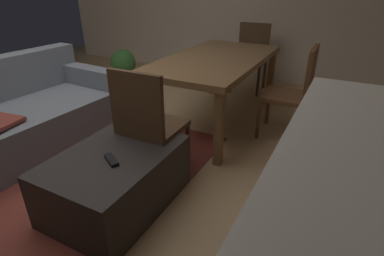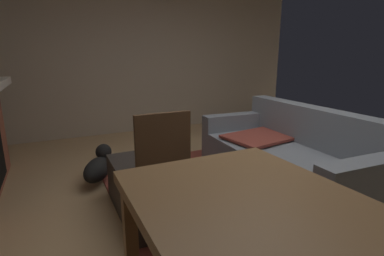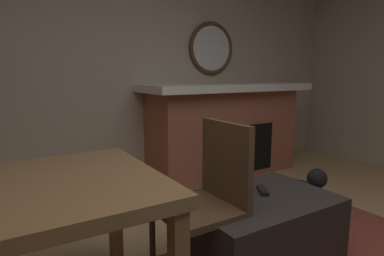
{
  "view_description": "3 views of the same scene",
  "coord_description": "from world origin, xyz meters",
  "px_view_note": "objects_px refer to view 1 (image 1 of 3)",
  "views": [
    {
      "loc": [
        -1.67,
        -2.15,
        1.5
      ],
      "look_at": [
        -0.0,
        -1.27,
        0.57
      ],
      "focal_mm": 28.53,
      "sensor_mm": 36.0,
      "label": 1
    },
    {
      "loc": [
        1.9,
        -1.59,
        1.34
      ],
      "look_at": [
        -0.07,
        -0.63,
        0.79
      ],
      "focal_mm": 27.02,
      "sensor_mm": 36.0,
      "label": 2
    },
    {
      "loc": [
        1.07,
        0.61,
        1.21
      ],
      "look_at": [
        0.3,
        -0.64,
        0.96
      ],
      "focal_mm": 30.02,
      "sensor_mm": 36.0,
      "label": 3
    }
  ],
  "objects_px": {
    "ottoman_coffee_table": "(117,179)",
    "dining_chair_east": "(251,53)",
    "potted_plant": "(123,65)",
    "couch": "(9,122)",
    "dining_chair_west": "(147,121)",
    "dining_table": "(216,64)",
    "dining_chair_south": "(296,88)",
    "tv_remote": "(111,160)"
  },
  "relations": [
    {
      "from": "ottoman_coffee_table",
      "to": "dining_chair_west",
      "type": "distance_m",
      "value": 0.49
    },
    {
      "from": "dining_chair_south",
      "to": "couch",
      "type": "bearing_deg",
      "value": 123.97
    },
    {
      "from": "dining_chair_west",
      "to": "potted_plant",
      "type": "relative_size",
      "value": 1.76
    },
    {
      "from": "potted_plant",
      "to": "ottoman_coffee_table",
      "type": "bearing_deg",
      "value": -142.0
    },
    {
      "from": "ottoman_coffee_table",
      "to": "dining_chair_east",
      "type": "height_order",
      "value": "dining_chair_east"
    },
    {
      "from": "dining_chair_east",
      "to": "dining_chair_south",
      "type": "xyz_separation_m",
      "value": [
        -1.3,
        -0.87,
        0.0
      ]
    },
    {
      "from": "tv_remote",
      "to": "ottoman_coffee_table",
      "type": "bearing_deg",
      "value": 64.1
    },
    {
      "from": "dining_chair_west",
      "to": "potted_plant",
      "type": "xyz_separation_m",
      "value": [
        1.92,
        1.81,
        -0.23
      ]
    },
    {
      "from": "tv_remote",
      "to": "dining_chair_south",
      "type": "distance_m",
      "value": 1.94
    },
    {
      "from": "couch",
      "to": "potted_plant",
      "type": "distance_m",
      "value": 2.19
    },
    {
      "from": "couch",
      "to": "potted_plant",
      "type": "height_order",
      "value": "couch"
    },
    {
      "from": "dining_chair_east",
      "to": "couch",
      "type": "bearing_deg",
      "value": 153.68
    },
    {
      "from": "tv_remote",
      "to": "dining_chair_east",
      "type": "relative_size",
      "value": 0.17
    },
    {
      "from": "dining_chair_east",
      "to": "ottoman_coffee_table",
      "type": "bearing_deg",
      "value": 179.72
    },
    {
      "from": "tv_remote",
      "to": "dining_chair_south",
      "type": "height_order",
      "value": "dining_chair_south"
    },
    {
      "from": "tv_remote",
      "to": "potted_plant",
      "type": "bearing_deg",
      "value": 68.65
    },
    {
      "from": "tv_remote",
      "to": "potted_plant",
      "type": "distance_m",
      "value": 3.01
    },
    {
      "from": "dining_chair_west",
      "to": "couch",
      "type": "bearing_deg",
      "value": 99.19
    },
    {
      "from": "dining_chair_west",
      "to": "ottoman_coffee_table",
      "type": "bearing_deg",
      "value": 176.87
    },
    {
      "from": "dining_chair_east",
      "to": "tv_remote",
      "type": "bearing_deg",
      "value": -179.31
    },
    {
      "from": "tv_remote",
      "to": "dining_table",
      "type": "height_order",
      "value": "dining_table"
    },
    {
      "from": "tv_remote",
      "to": "dining_chair_east",
      "type": "xyz_separation_m",
      "value": [
        3.05,
        0.04,
        0.09
      ]
    },
    {
      "from": "dining_chair_south",
      "to": "potted_plant",
      "type": "distance_m",
      "value": 2.76
    },
    {
      "from": "ottoman_coffee_table",
      "to": "dining_table",
      "type": "xyz_separation_m",
      "value": [
        1.67,
        -0.02,
        0.46
      ]
    },
    {
      "from": "couch",
      "to": "dining_table",
      "type": "height_order",
      "value": "couch"
    },
    {
      "from": "tv_remote",
      "to": "dining_chair_east",
      "type": "bearing_deg",
      "value": 31.48
    },
    {
      "from": "dining_chair_east",
      "to": "potted_plant",
      "type": "bearing_deg",
      "value": 110.55
    },
    {
      "from": "dining_table",
      "to": "dining_chair_east",
      "type": "bearing_deg",
      "value": 0.21
    },
    {
      "from": "couch",
      "to": "potted_plant",
      "type": "relative_size",
      "value": 3.87
    },
    {
      "from": "couch",
      "to": "dining_chair_east",
      "type": "relative_size",
      "value": 2.21
    },
    {
      "from": "dining_table",
      "to": "potted_plant",
      "type": "bearing_deg",
      "value": 71.02
    },
    {
      "from": "couch",
      "to": "dining_chair_east",
      "type": "bearing_deg",
      "value": -26.32
    },
    {
      "from": "couch",
      "to": "dining_chair_south",
      "type": "bearing_deg",
      "value": -56.03
    },
    {
      "from": "dining_table",
      "to": "dining_chair_west",
      "type": "bearing_deg",
      "value": -179.95
    },
    {
      "from": "dining_chair_east",
      "to": "dining_chair_south",
      "type": "distance_m",
      "value": 1.56
    },
    {
      "from": "dining_chair_south",
      "to": "tv_remote",
      "type": "bearing_deg",
      "value": 154.52
    },
    {
      "from": "dining_chair_east",
      "to": "dining_chair_west",
      "type": "relative_size",
      "value": 1.0
    },
    {
      "from": "tv_remote",
      "to": "dining_table",
      "type": "bearing_deg",
      "value": 31.84
    },
    {
      "from": "ottoman_coffee_table",
      "to": "potted_plant",
      "type": "height_order",
      "value": "potted_plant"
    },
    {
      "from": "couch",
      "to": "dining_chair_south",
      "type": "height_order",
      "value": "dining_chair_south"
    },
    {
      "from": "dining_table",
      "to": "potted_plant",
      "type": "relative_size",
      "value": 3.43
    },
    {
      "from": "ottoman_coffee_table",
      "to": "dining_chair_east",
      "type": "relative_size",
      "value": 1.03
    }
  ]
}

